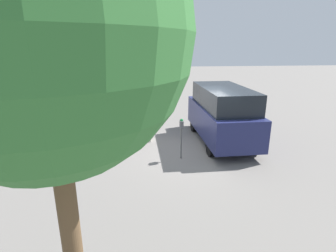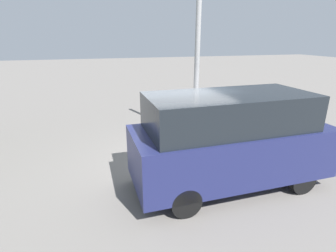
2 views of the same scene
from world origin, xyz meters
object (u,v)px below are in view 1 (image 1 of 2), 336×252
(parked_van, at_px, (222,113))
(lamp_post, at_px, (144,95))
(parking_meter_far, at_px, (164,92))
(street_tree, at_px, (45,35))
(parking_meter_near, at_px, (181,129))

(parked_van, bearing_deg, lamp_post, 82.01)
(parking_meter_far, xyz_separation_m, street_tree, (-13.63, 2.30, 2.94))
(parking_meter_far, height_order, parked_van, parked_van)
(parked_van, relative_size, street_tree, 0.87)
(parking_meter_near, height_order, lamp_post, lamp_post)
(parking_meter_far, xyz_separation_m, lamp_post, (-5.89, 1.31, 0.95))
(street_tree, bearing_deg, lamp_post, -7.26)
(parking_meter_near, bearing_deg, street_tree, 158.05)
(parking_meter_near, distance_m, parked_van, 2.44)
(parking_meter_far, relative_size, parked_van, 0.29)
(parking_meter_far, bearing_deg, parked_van, -165.37)
(parking_meter_near, relative_size, lamp_post, 0.25)
(parking_meter_near, xyz_separation_m, parked_van, (1.53, -1.89, 0.13))
(street_tree, bearing_deg, parked_van, -29.05)
(parking_meter_near, relative_size, street_tree, 0.27)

